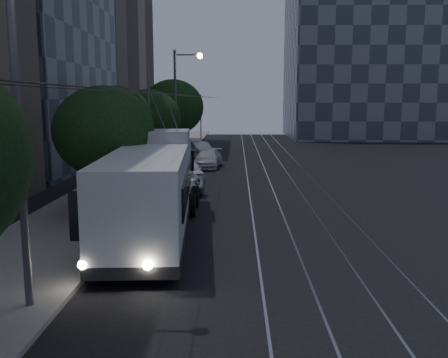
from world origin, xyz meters
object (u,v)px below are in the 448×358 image
Objects in this scene: trolleybus at (154,187)px; streetlamp_far at (181,97)px; pickup_silver at (177,179)px; car_white_d at (196,149)px; streetlamp_near at (33,97)px; car_white_b at (208,159)px; car_white_c at (200,150)px; car_white_a at (190,170)px.

trolleybus is 1.47× the size of streetlamp_far.
pickup_silver is 0.60× the size of streetlamp_far.
car_white_d is 35.18m from streetlamp_near.
pickup_silver is 0.61× the size of streetlamp_near.
car_white_c is (-1.10, 7.04, 0.02)m from car_white_b.
car_white_c is (-0.22, 12.86, 0.11)m from car_white_a.
car_white_b is at bearing -105.57° from car_white_c.
car_white_d is at bearing 88.19° from streetlamp_near.
streetlamp_near is 0.98× the size of streetlamp_far.
pickup_silver is 17.95m from car_white_d.
streetlamp_near is at bearing -117.03° from car_white_c.
car_white_c reaches higher than car_white_b.
streetlamp_far is at bearing 85.00° from car_white_a.
trolleybus reaches higher than car_white_c.
pickup_silver is at bearing -111.72° from car_white_a.
pickup_silver is 17.60m from streetlamp_near.
trolleybus reaches higher than pickup_silver.
car_white_a is 0.74× the size of car_white_b.
pickup_silver is 1.20× the size of car_white_d.
streetlamp_far is (-1.15, 5.15, 4.92)m from car_white_a.
trolleybus is 13.65m from car_white_a.
streetlamp_near reaches higher than car_white_a.
trolleybus is at bearing -94.96° from car_white_d.
streetlamp_near is at bearing -112.22° from car_white_a.
streetlamp_near is (-1.42, -16.90, 4.69)m from pickup_silver.
car_white_b is at bearing 18.35° from streetlamp_far.
car_white_d is at bearing 106.17° from car_white_c.
streetlamp_far reaches higher than car_white_d.
trolleybus is 1.50× the size of streetlamp_near.
streetlamp_far is at bearing -99.37° from car_white_d.
car_white_a is 5.89m from car_white_b.
car_white_c is 9.14m from streetlamp_far.
car_white_a is 0.40× the size of streetlamp_near.
trolleybus is 19.48m from car_white_b.
car_white_a is at bearing -77.44° from streetlamp_far.
car_white_c is at bearing 73.41° from car_white_a.
pickup_silver is at bearing 87.14° from trolleybus.
pickup_silver is 1.13× the size of car_white_b.
car_white_a is 13.38m from car_white_d.
streetlamp_far is (0.60, 26.63, 0.07)m from streetlamp_near.
pickup_silver is at bearing -85.22° from streetlamp_far.
car_white_a is at bearing -93.14° from car_white_b.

